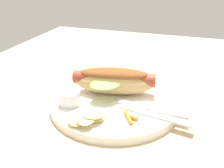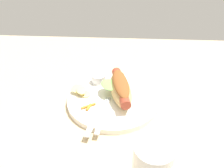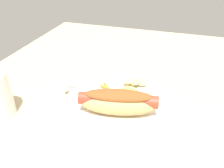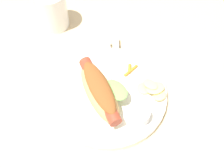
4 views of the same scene
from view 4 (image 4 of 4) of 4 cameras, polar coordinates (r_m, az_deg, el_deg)
The scene contains 9 objects.
ground_plane at distance 68.33cm, azimuth -0.50°, elevation -3.37°, with size 120.00×90.00×1.80cm, color tan.
plate at distance 67.29cm, azimuth -0.66°, elevation -2.03°, with size 26.26×26.26×1.60cm, color white.
hot_dog at distance 63.68cm, azimuth -2.43°, elevation -0.99°, with size 11.06×17.52×5.51cm.
sauce_ramekin at distance 62.57cm, azimuth 5.31°, elevation -5.99°, with size 4.26×4.26×2.71cm, color white.
fork at distance 71.08cm, azimuth -0.38°, elevation 4.07°, with size 2.97×14.71×0.40cm.
knife at distance 72.00cm, azimuth 0.94°, elevation 4.99°, with size 13.75×1.40×0.36cm, color silver.
chips_pile at distance 66.77cm, azimuth 7.72°, elevation -0.80°, with size 6.69×7.36×1.92cm.
carrot_garnish at distance 69.83cm, azimuth 3.54°, elevation 2.75°, with size 3.87×3.23×0.73cm.
drinking_cup at distance 79.83cm, azimuth -11.36°, elevation 13.76°, with size 7.49×7.49×10.29cm, color white.
Camera 4 is at (7.19, 33.19, 58.39)cm, focal length 47.69 mm.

